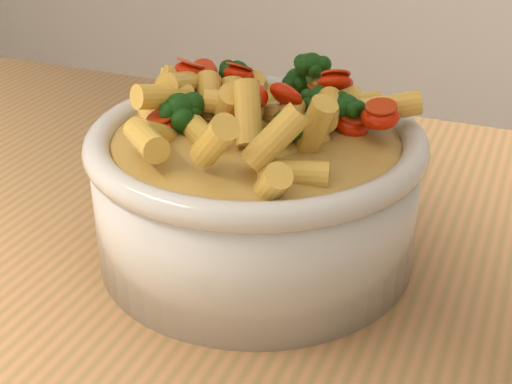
% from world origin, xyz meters
% --- Properties ---
extents(table, '(1.20, 0.80, 0.90)m').
position_xyz_m(table, '(0.00, 0.00, 0.80)').
color(table, '#AC7349').
rests_on(table, ground).
extents(serving_bowl, '(0.26, 0.26, 0.11)m').
position_xyz_m(serving_bowl, '(0.05, 0.05, 0.96)').
color(serving_bowl, silver).
rests_on(serving_bowl, table).
extents(pasta_salad, '(0.21, 0.21, 0.05)m').
position_xyz_m(pasta_salad, '(0.05, 0.05, 1.03)').
color(pasta_salad, '#FFCE50').
rests_on(pasta_salad, serving_bowl).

